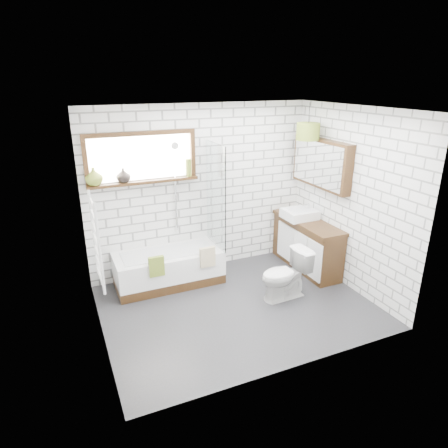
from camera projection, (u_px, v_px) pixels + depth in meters
name	position (u px, v px, depth m)	size (l,w,h in m)	color
floor	(237.00, 306.00, 5.25)	(3.40, 2.60, 0.01)	#252529
ceiling	(240.00, 109.00, 4.38)	(3.40, 2.60, 0.01)	white
wall_back	(201.00, 190.00, 5.94)	(3.40, 0.01, 2.50)	white
wall_front	(299.00, 259.00, 3.70)	(3.40, 0.01, 2.50)	white
wall_left	(92.00, 238.00, 4.18)	(0.01, 2.60, 2.50)	white
wall_right	(351.00, 200.00, 5.46)	(0.01, 2.60, 2.50)	white
window	(142.00, 158.00, 5.39)	(1.52, 0.16, 0.68)	black
towel_radiator	(97.00, 242.00, 4.21)	(0.06, 0.52, 1.00)	white
mirror_cabinet	(321.00, 163.00, 5.80)	(0.16, 1.20, 0.70)	black
shower_riser	(175.00, 187.00, 5.71)	(0.02, 0.02, 1.30)	silver
bathtub	(169.00, 268.00, 5.76)	(1.51, 0.67, 0.49)	white
shower_screen	(215.00, 196.00, 5.69)	(0.02, 0.72, 1.50)	white
towel_green	(157.00, 266.00, 5.30)	(0.21, 0.06, 0.28)	olive
towel_beige	(207.00, 257.00, 5.57)	(0.22, 0.06, 0.29)	tan
vanity	(307.00, 244.00, 6.20)	(0.44, 1.36, 0.78)	black
basin	(300.00, 214.00, 6.15)	(0.48, 0.42, 0.14)	white
tap	(309.00, 209.00, 6.19)	(0.03, 0.03, 0.17)	silver
toilet	(285.00, 275.00, 5.34)	(0.67, 0.38, 0.68)	white
vase_olive	(94.00, 178.00, 5.19)	(0.22, 0.22, 0.23)	olive
vase_dark	(123.00, 177.00, 5.34)	(0.19, 0.19, 0.19)	black
bottle	(189.00, 169.00, 5.68)	(0.08, 0.08, 0.24)	olive
pendant	(308.00, 131.00, 5.70)	(0.33, 0.33, 0.24)	olive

